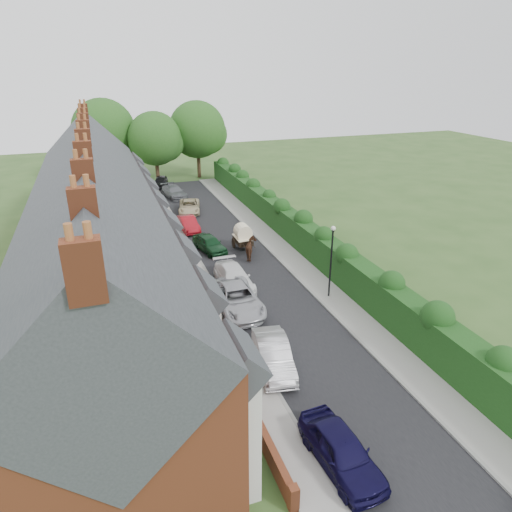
{
  "coord_description": "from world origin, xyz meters",
  "views": [
    {
      "loc": [
        -10.41,
        -20.44,
        14.78
      ],
      "look_at": [
        -0.61,
        7.59,
        2.2
      ],
      "focal_mm": 32.0,
      "sensor_mm": 36.0,
      "label": 1
    }
  ],
  "objects_px": {
    "car_green": "(210,244)",
    "horse": "(251,249)",
    "lamppost": "(332,253)",
    "car_grey": "(174,192)",
    "car_red": "(188,224)",
    "car_silver_b": "(237,298)",
    "car_black": "(161,182)",
    "car_navy": "(341,450)",
    "car_white": "(234,278)",
    "car_beige": "(189,206)",
    "car_silver_a": "(273,355)",
    "horse_cart": "(243,235)"
  },
  "relations": [
    {
      "from": "car_silver_b",
      "to": "car_black",
      "type": "height_order",
      "value": "car_silver_b"
    },
    {
      "from": "car_silver_a",
      "to": "car_grey",
      "type": "distance_m",
      "value": 34.64
    },
    {
      "from": "car_beige",
      "to": "car_black",
      "type": "relative_size",
      "value": 1.15
    },
    {
      "from": "horse_cart",
      "to": "car_silver_b",
      "type": "bearing_deg",
      "value": -109.94
    },
    {
      "from": "car_grey",
      "to": "car_red",
      "type": "bearing_deg",
      "value": -104.93
    },
    {
      "from": "car_silver_b",
      "to": "car_black",
      "type": "xyz_separation_m",
      "value": [
        0.09,
        33.76,
        -0.1
      ]
    },
    {
      "from": "car_silver_b",
      "to": "car_black",
      "type": "relative_size",
      "value": 1.4
    },
    {
      "from": "car_white",
      "to": "lamppost",
      "type": "bearing_deg",
      "value": -33.46
    },
    {
      "from": "horse",
      "to": "car_red",
      "type": "bearing_deg",
      "value": -51.32
    },
    {
      "from": "car_white",
      "to": "car_beige",
      "type": "bearing_deg",
      "value": 87.42
    },
    {
      "from": "car_navy",
      "to": "car_silver_a",
      "type": "xyz_separation_m",
      "value": [
        -0.2,
        6.82,
        -0.01
      ]
    },
    {
      "from": "lamppost",
      "to": "car_navy",
      "type": "xyz_separation_m",
      "value": [
        -6.2,
        -12.82,
        -2.52
      ]
    },
    {
      "from": "lamppost",
      "to": "car_grey",
      "type": "bearing_deg",
      "value": 100.99
    },
    {
      "from": "car_silver_b",
      "to": "horse_cart",
      "type": "bearing_deg",
      "value": 70.96
    },
    {
      "from": "car_silver_a",
      "to": "car_beige",
      "type": "xyz_separation_m",
      "value": [
        1.36,
        28.24,
        -0.12
      ]
    },
    {
      "from": "horse",
      "to": "car_grey",
      "type": "bearing_deg",
      "value": -65.93
    },
    {
      "from": "car_navy",
      "to": "car_grey",
      "type": "xyz_separation_m",
      "value": [
        0.63,
        41.46,
        -0.09
      ]
    },
    {
      "from": "car_white",
      "to": "car_grey",
      "type": "bearing_deg",
      "value": 89.08
    },
    {
      "from": "car_green",
      "to": "horse",
      "type": "xyz_separation_m",
      "value": [
        2.8,
        -2.74,
        0.16
      ]
    },
    {
      "from": "car_grey",
      "to": "horse_cart",
      "type": "xyz_separation_m",
      "value": [
        2.7,
        -18.4,
        0.61
      ]
    },
    {
      "from": "car_beige",
      "to": "car_silver_a",
      "type": "bearing_deg",
      "value": -80.33
    },
    {
      "from": "lamppost",
      "to": "car_beige",
      "type": "bearing_deg",
      "value": 102.77
    },
    {
      "from": "car_green",
      "to": "lamppost",
      "type": "bearing_deg",
      "value": -75.82
    },
    {
      "from": "horse",
      "to": "car_beige",
      "type": "bearing_deg",
      "value": -64.67
    },
    {
      "from": "car_silver_b",
      "to": "car_red",
      "type": "relative_size",
      "value": 1.41
    },
    {
      "from": "car_navy",
      "to": "horse_cart",
      "type": "relative_size",
      "value": 1.45
    },
    {
      "from": "car_red",
      "to": "horse",
      "type": "height_order",
      "value": "horse"
    },
    {
      "from": "car_beige",
      "to": "horse_cart",
      "type": "height_order",
      "value": "horse_cart"
    },
    {
      "from": "car_navy",
      "to": "car_white",
      "type": "relative_size",
      "value": 0.9
    },
    {
      "from": "car_silver_a",
      "to": "car_green",
      "type": "height_order",
      "value": "car_silver_a"
    },
    {
      "from": "car_navy",
      "to": "car_green",
      "type": "height_order",
      "value": "car_navy"
    },
    {
      "from": "car_navy",
      "to": "car_black",
      "type": "bearing_deg",
      "value": 86.32
    },
    {
      "from": "car_white",
      "to": "car_beige",
      "type": "relative_size",
      "value": 1.08
    },
    {
      "from": "car_navy",
      "to": "car_beige",
      "type": "relative_size",
      "value": 0.97
    },
    {
      "from": "lamppost",
      "to": "car_beige",
      "type": "height_order",
      "value": "lamppost"
    },
    {
      "from": "car_silver_a",
      "to": "horse_cart",
      "type": "distance_m",
      "value": 16.62
    },
    {
      "from": "lamppost",
      "to": "car_green",
      "type": "xyz_separation_m",
      "value": [
        -5.66,
        10.78,
        -2.6
      ]
    },
    {
      "from": "lamppost",
      "to": "horse",
      "type": "height_order",
      "value": "lamppost"
    },
    {
      "from": "car_navy",
      "to": "car_silver_a",
      "type": "bearing_deg",
      "value": 87.9
    },
    {
      "from": "car_silver_b",
      "to": "horse",
      "type": "relative_size",
      "value": 2.82
    },
    {
      "from": "car_red",
      "to": "car_silver_a",
      "type": "bearing_deg",
      "value": -94.47
    },
    {
      "from": "car_red",
      "to": "car_grey",
      "type": "relative_size",
      "value": 0.86
    },
    {
      "from": "car_red",
      "to": "lamppost",
      "type": "bearing_deg",
      "value": -73.41
    },
    {
      "from": "car_silver_b",
      "to": "car_red",
      "type": "xyz_separation_m",
      "value": [
        0.07,
        16.11,
        -0.13
      ]
    },
    {
      "from": "car_silver_b",
      "to": "car_grey",
      "type": "xyz_separation_m",
      "value": [
        0.84,
        28.16,
        -0.11
      ]
    },
    {
      "from": "car_navy",
      "to": "car_green",
      "type": "bearing_deg",
      "value": 84.88
    },
    {
      "from": "car_red",
      "to": "car_grey",
      "type": "bearing_deg",
      "value": 82.06
    },
    {
      "from": "car_navy",
      "to": "car_red",
      "type": "height_order",
      "value": "car_navy"
    },
    {
      "from": "car_white",
      "to": "car_green",
      "type": "relative_size",
      "value": 1.24
    },
    {
      "from": "car_white",
      "to": "horse_cart",
      "type": "bearing_deg",
      "value": 66.39
    }
  ]
}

